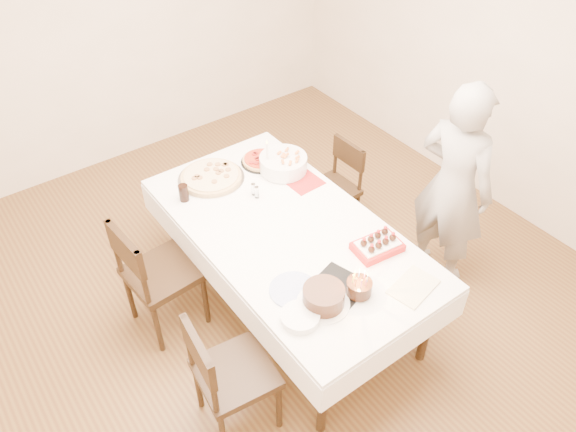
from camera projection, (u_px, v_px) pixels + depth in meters
floor at (283, 294)px, 4.31m from camera, size 5.00×5.00×0.00m
wall_back at (116, 19)px, 4.95m from camera, size 4.50×0.04×2.70m
wall_right at (512, 53)px, 4.43m from camera, size 0.04×5.00×2.70m
dining_table at (288, 267)px, 4.01m from camera, size 1.64×2.36×0.75m
chair_right_savory at (331, 190)px, 4.63m from camera, size 0.43×0.43×0.81m
chair_left_savory at (162, 273)px, 3.82m from camera, size 0.53×0.53×0.96m
chair_left_dessert at (235, 373)px, 3.25m from camera, size 0.52×0.52×0.92m
person at (453, 187)px, 3.99m from camera, size 0.47×0.65×1.65m
pizza_white at (211, 177)px, 4.16m from camera, size 0.50×0.50×0.04m
pizza_pepperoni at (261, 160)px, 4.32m from camera, size 0.38×0.38×0.04m
red_placemat at (303, 182)px, 4.15m from camera, size 0.25×0.25×0.01m
pasta_bowl at (283, 163)px, 4.22m from camera, size 0.47×0.47×0.12m
taper_candle at (267, 157)px, 4.15m from camera, size 0.06×0.06×0.29m
shaker_pair at (257, 192)px, 3.98m from camera, size 0.10×0.10×0.09m
cola_glass at (184, 193)px, 3.95m from camera, size 0.07×0.07×0.13m
layer_cake at (324, 297)px, 3.23m from camera, size 0.38×0.38×0.12m
cake_board at (338, 287)px, 3.37m from camera, size 0.37×0.37×0.01m
birthday_cake at (360, 284)px, 3.27m from camera, size 0.16×0.16×0.15m
strawberry_box at (377, 246)px, 3.58m from camera, size 0.33×0.24×0.08m
box_lid at (413, 287)px, 3.37m from camera, size 0.34×0.26×0.03m
plate_stack at (300, 317)px, 3.17m from camera, size 0.23×0.23×0.05m
china_plate at (294, 290)px, 3.34m from camera, size 0.30×0.30×0.01m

